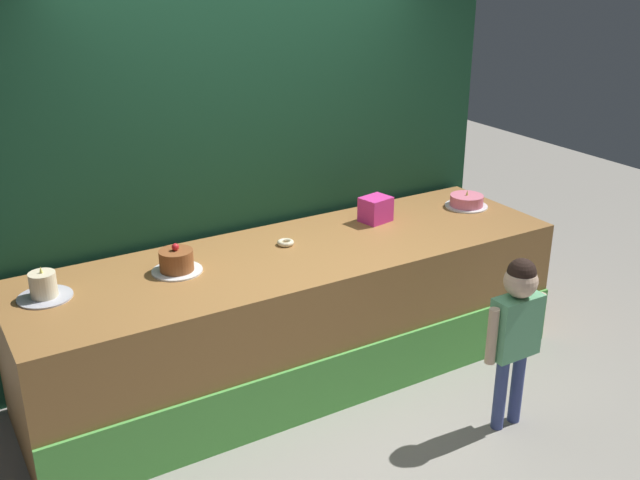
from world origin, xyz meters
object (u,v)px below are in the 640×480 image
at_px(cake_right, 467,201).
at_px(cake_left, 44,287).
at_px(child_figure, 516,321).
at_px(cake_center, 176,262).
at_px(pink_box, 376,209).
at_px(donut, 286,243).

bearing_deg(cake_right, cake_left, 179.24).
height_order(child_figure, cake_center, child_figure).
bearing_deg(cake_center, cake_right, 0.07).
xyz_separation_m(child_figure, pink_box, (-0.05, 1.32, 0.27)).
xyz_separation_m(child_figure, cake_center, (-1.52, 1.22, 0.24)).
distance_m(child_figure, cake_left, 2.60).
bearing_deg(pink_box, child_figure, -87.92).
bearing_deg(cake_center, cake_left, 176.75).
relative_size(donut, cake_right, 0.35).
distance_m(cake_left, cake_right, 2.95).
distance_m(child_figure, pink_box, 1.35).
distance_m(child_figure, cake_right, 1.42).
relative_size(donut, cake_left, 0.36).
bearing_deg(cake_left, pink_box, 1.42).
height_order(pink_box, donut, pink_box).
relative_size(cake_center, cake_right, 0.96).
height_order(pink_box, cake_right, pink_box).
bearing_deg(donut, cake_left, 179.67).
relative_size(cake_left, cake_right, 0.95).
relative_size(child_figure, pink_box, 5.52).
relative_size(child_figure, donut, 9.94).
distance_m(donut, cake_right, 1.48).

